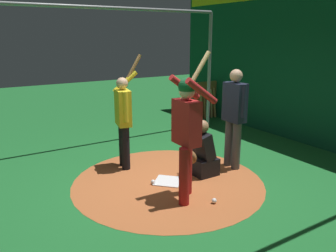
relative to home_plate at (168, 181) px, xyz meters
name	(u,v)px	position (x,y,z in m)	size (l,w,h in m)	color
ground_plane	(168,182)	(0.00, 0.00, -0.01)	(25.06, 25.06, 0.00)	#1E6B2D
dirt_circle	(168,182)	(0.00, 0.00, -0.01)	(3.11, 3.11, 0.01)	#B76033
home_plate	(168,181)	(0.00, 0.00, 0.00)	(0.42, 0.42, 0.01)	white
batter	(187,127)	(0.08, 0.63, 1.07)	(0.68, 0.49, 2.12)	maroon
catcher	(202,154)	(-0.65, 0.06, 0.37)	(0.58, 0.40, 0.98)	black
umpire	(234,113)	(-1.34, 0.06, 0.99)	(0.22, 0.49, 1.77)	#4C4C51
visitor	(124,116)	(0.32, -0.97, 0.93)	(0.60, 0.51, 2.01)	black
back_wall	(321,66)	(-3.73, 0.00, 1.70)	(0.23, 9.06, 3.39)	#0F472D
cage_frame	(168,56)	(0.00, 0.00, 2.01)	(5.43, 4.79, 2.89)	gray
bat_rack	(212,100)	(-3.48, -3.18, 0.48)	(1.06, 0.16, 1.05)	olive
baseball_0	(214,201)	(-0.17, 0.98, 0.03)	(0.07, 0.07, 0.07)	white
baseball_1	(153,182)	(0.26, -0.04, 0.03)	(0.07, 0.07, 0.07)	white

